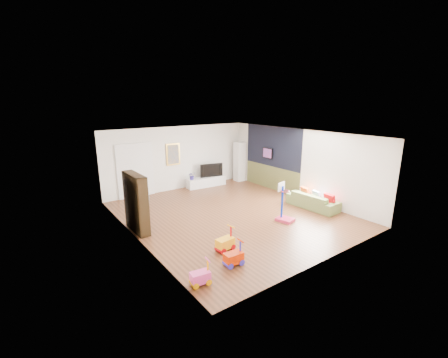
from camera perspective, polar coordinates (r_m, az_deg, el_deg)
floor at (r=10.25m, az=1.32°, el=-6.69°), size 6.50×7.50×0.00m
ceiling at (r=9.60m, az=1.41°, el=8.48°), size 6.50×7.50×0.00m
wall_back at (r=12.95m, az=-8.71°, el=3.94°), size 6.50×0.00×2.70m
wall_front at (r=7.34m, az=19.39°, el=-5.23°), size 6.50×0.00×2.70m
wall_left at (r=8.36m, az=-16.73°, el=-2.58°), size 0.00×7.50×2.70m
wall_right at (r=12.03m, az=13.82°, el=2.84°), size 0.00×7.50×2.70m
navy_accent at (r=12.87m, az=9.18°, el=6.11°), size 0.01×3.20×1.70m
olive_wainscot at (r=13.14m, az=8.94°, el=0.28°), size 0.01×3.20×1.00m
doorway at (r=12.25m, az=-16.49°, el=1.44°), size 1.45×0.06×2.10m
painting_back at (r=12.77m, az=-9.66°, el=4.66°), size 0.62×0.06×0.92m
artwork_right at (r=13.01m, az=8.30°, el=4.90°), size 0.04×0.56×0.46m
media_console at (r=13.43m, az=-3.42°, el=-0.52°), size 1.83×0.57×0.42m
tall_cabinet at (r=14.23m, az=2.97°, el=3.34°), size 0.45×0.45×1.86m
bookshelf at (r=9.08m, az=-16.40°, el=-4.40°), size 0.33×1.19×1.73m
sofa at (r=11.20m, az=16.56°, el=-3.95°), size 0.83×1.90×0.54m
basketball_hoop at (r=9.67m, az=11.74°, el=-4.36°), size 0.55×0.62×1.26m
ride_on_yellow at (r=7.80m, az=0.21°, el=-11.41°), size 0.49×0.33×0.62m
ride_on_orange at (r=7.18m, az=1.83°, el=-14.04°), size 0.46×0.30×0.59m
ride_on_pink at (r=6.55m, az=-4.57°, el=-17.42°), size 0.44×0.31×0.55m
child at (r=11.44m, az=-14.58°, el=-2.80°), size 0.33×0.27×0.78m
tv at (r=13.46m, az=-2.54°, el=1.77°), size 1.05×0.36×0.60m
vase_plant at (r=12.97m, az=-6.12°, el=0.64°), size 0.35×0.31×0.36m
pillow_left at (r=10.97m, az=19.47°, el=-3.74°), size 0.17×0.43×0.42m
pillow_center at (r=11.30m, az=17.23°, el=-3.01°), size 0.17×0.36×0.35m
pillow_right at (r=11.59m, az=15.20°, el=-2.41°), size 0.16×0.39×0.38m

